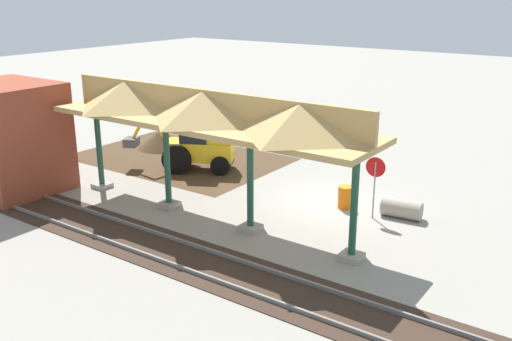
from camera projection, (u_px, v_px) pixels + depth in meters
ground_plane at (331, 205)px, 22.95m from camera, size 120.00×120.00×0.00m
dirt_work_zone at (180, 158)px, 29.27m from camera, size 10.35×7.00×0.01m
platform_canopy at (205, 110)px, 20.34m from camera, size 13.19×3.20×4.90m
rail_tracks at (224, 270)px, 17.54m from camera, size 60.00×2.58×0.15m
stop_sign at (375, 174)px, 21.11m from camera, size 0.76×0.07×2.39m
backhoe at (197, 144)px, 26.99m from camera, size 5.15×3.51×2.82m
dirt_mound at (162, 148)px, 31.18m from camera, size 5.29×5.29×2.11m
concrete_pipe at (401, 209)px, 21.55m from camera, size 1.55×0.85×0.70m
brick_utility_building at (8, 137)px, 24.12m from camera, size 4.23×3.65×4.58m
traffic_barrel at (345, 197)px, 22.47m from camera, size 0.56×0.56×0.90m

